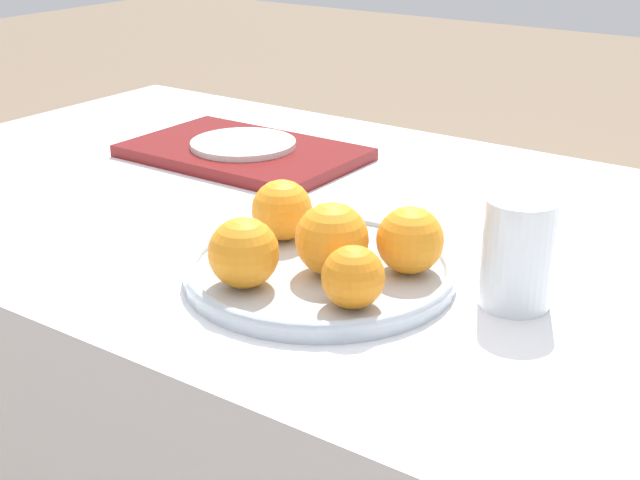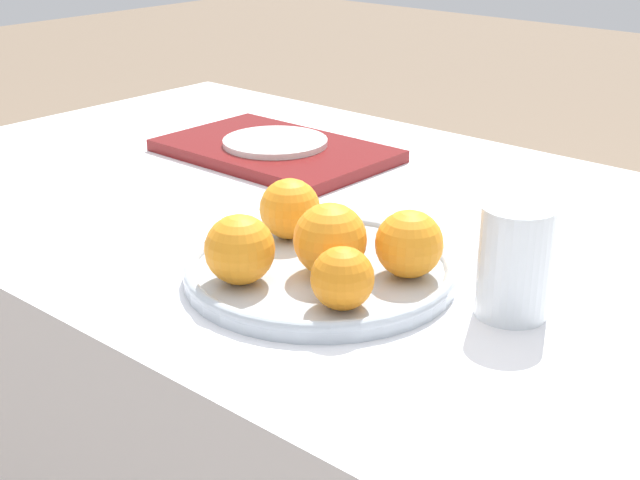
# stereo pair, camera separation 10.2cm
# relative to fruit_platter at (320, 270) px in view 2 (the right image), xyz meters

# --- Properties ---
(table) EXTENTS (1.47, 0.90, 0.70)m
(table) POSITION_rel_fruit_platter_xyz_m (-0.17, 0.19, -0.36)
(table) COLOR white
(table) RESTS_ON ground_plane
(fruit_platter) EXTENTS (0.32, 0.32, 0.02)m
(fruit_platter) POSITION_rel_fruit_platter_xyz_m (0.00, 0.00, 0.00)
(fruit_platter) COLOR #B2BCC6
(fruit_platter) RESTS_ON table
(orange_0) EXTENTS (0.08, 0.08, 0.08)m
(orange_0) POSITION_rel_fruit_platter_xyz_m (0.02, -0.01, 0.05)
(orange_0) COLOR orange
(orange_0) RESTS_ON fruit_platter
(orange_1) EXTENTS (0.08, 0.08, 0.08)m
(orange_1) POSITION_rel_fruit_platter_xyz_m (-0.09, 0.04, 0.04)
(orange_1) COLOR orange
(orange_1) RESTS_ON fruit_platter
(orange_2) EXTENTS (0.08, 0.08, 0.08)m
(orange_2) POSITION_rel_fruit_platter_xyz_m (0.09, 0.05, 0.04)
(orange_2) COLOR orange
(orange_2) RESTS_ON fruit_platter
(orange_3) EXTENTS (0.07, 0.07, 0.07)m
(orange_3) POSITION_rel_fruit_platter_xyz_m (0.09, -0.06, 0.04)
(orange_3) COLOR orange
(orange_3) RESTS_ON fruit_platter
(orange_4) EXTENTS (0.08, 0.08, 0.08)m
(orange_4) POSITION_rel_fruit_platter_xyz_m (-0.04, -0.09, 0.04)
(orange_4) COLOR orange
(orange_4) RESTS_ON fruit_platter
(water_glass) EXTENTS (0.08, 0.08, 0.12)m
(water_glass) POSITION_rel_fruit_platter_xyz_m (0.21, 0.07, 0.05)
(water_glass) COLOR silver
(water_glass) RESTS_ON table
(serving_tray) EXTENTS (0.38, 0.24, 0.02)m
(serving_tray) POSITION_rel_fruit_platter_xyz_m (-0.38, 0.32, -0.00)
(serving_tray) COLOR maroon
(serving_tray) RESTS_ON table
(side_plate) EXTENTS (0.18, 0.18, 0.01)m
(side_plate) POSITION_rel_fruit_platter_xyz_m (-0.38, 0.32, 0.01)
(side_plate) COLOR silver
(side_plate) RESTS_ON serving_tray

